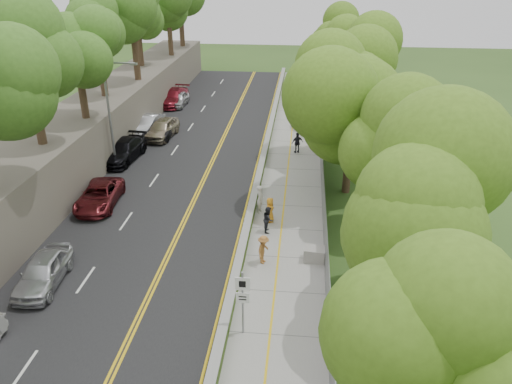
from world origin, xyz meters
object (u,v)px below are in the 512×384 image
at_px(concrete_block, 315,254).
at_px(car_2, 99,196).
at_px(signpost, 243,296).
at_px(car_0, 43,271).
at_px(painter_0, 270,210).
at_px(streetlight, 112,108).
at_px(construction_barrel, 314,141).
at_px(person_far, 297,143).

height_order(concrete_block, car_2, car_2).
bearing_deg(signpost, concrete_block, 62.54).
bearing_deg(car_0, painter_0, 30.89).
bearing_deg(car_0, signpost, -18.12).
bearing_deg(concrete_block, streetlight, 142.67).
distance_m(streetlight, car_0, 15.10).
bearing_deg(painter_0, concrete_block, -159.65).
bearing_deg(car_2, car_0, -91.09).
height_order(streetlight, construction_barrel, streetlight).
height_order(streetlight, car_0, streetlight).
bearing_deg(streetlight, painter_0, -31.08).
height_order(concrete_block, painter_0, painter_0).
relative_size(streetlight, concrete_block, 7.33).
height_order(car_0, painter_0, painter_0).
bearing_deg(concrete_block, car_0, -165.42).
distance_m(construction_barrel, painter_0, 13.42).
xyz_separation_m(streetlight, car_2, (0.94, -6.12, -3.92)).
bearing_deg(streetlight, car_0, -84.25).
relative_size(construction_barrel, painter_0, 0.61).
bearing_deg(construction_barrel, car_0, -122.71).
relative_size(streetlight, construction_barrel, 8.41).
distance_m(streetlight, person_far, 14.47).
relative_size(car_0, painter_0, 2.80).
relative_size(streetlight, painter_0, 5.13).
relative_size(car_0, car_2, 0.89).
distance_m(car_2, person_far, 16.21).
bearing_deg(painter_0, car_0, 111.37).
xyz_separation_m(signpost, car_2, (-10.57, 10.90, -1.24)).
distance_m(signpost, concrete_block, 6.82).
height_order(construction_barrel, car_2, car_2).
bearing_deg(car_0, person_far, 53.86).
height_order(signpost, construction_barrel, signpost).
height_order(car_0, car_2, car_0).
bearing_deg(painter_0, streetlight, 45.18).
height_order(streetlight, painter_0, streetlight).
relative_size(painter_0, person_far, 0.93).
bearing_deg(construction_barrel, signpost, -97.71).
height_order(signpost, concrete_block, signpost).
bearing_deg(car_2, person_far, 35.85).
xyz_separation_m(signpost, person_far, (1.75, 21.43, -1.07)).
xyz_separation_m(concrete_block, person_far, (-1.31, 15.53, 0.48)).
relative_size(streetlight, person_far, 4.77).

